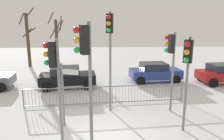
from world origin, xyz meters
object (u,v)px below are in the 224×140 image
at_px(car_red_near, 224,73).
at_px(car_black_trailing, 67,77).
at_px(traffic_light_rear_right, 171,55).
at_px(bare_tree_left, 28,39).
at_px(traffic_light_mid_right, 86,61).
at_px(traffic_light_mid_left, 110,40).
at_px(traffic_light_foreground_left, 187,64).
at_px(traffic_light_rear_left, 54,69).
at_px(car_blue_mid, 155,72).
at_px(direction_sign_post, 64,92).
at_px(bare_tree_centre, 57,38).

bearing_deg(car_red_near, car_black_trailing, 177.01).
xyz_separation_m(traffic_light_rear_right, bare_tree_left, (-10.68, 11.77, -0.11)).
height_order(traffic_light_mid_right, traffic_light_mid_left, traffic_light_mid_left).
height_order(traffic_light_foreground_left, car_red_near, traffic_light_foreground_left).
bearing_deg(car_red_near, traffic_light_rear_left, -149.90).
relative_size(traffic_light_mid_right, car_blue_mid, 1.16).
distance_m(direction_sign_post, car_red_near, 12.37).
bearing_deg(car_blue_mid, bare_tree_centre, 131.06).
distance_m(traffic_light_rear_left, car_black_trailing, 7.51).
relative_size(direction_sign_post, car_red_near, 0.72).
bearing_deg(car_red_near, direction_sign_post, -155.25).
height_order(traffic_light_foreground_left, car_blue_mid, traffic_light_foreground_left).
relative_size(traffic_light_mid_left, bare_tree_centre, 0.90).
height_order(traffic_light_mid_left, bare_tree_left, bare_tree_left).
bearing_deg(traffic_light_mid_right, car_blue_mid, -50.87).
height_order(car_blue_mid, car_black_trailing, same).
xyz_separation_m(traffic_light_mid_left, car_blue_mid, (3.68, 5.44, -2.89)).
bearing_deg(traffic_light_rear_left, traffic_light_mid_right, -113.83).
relative_size(traffic_light_rear_left, car_blue_mid, 1.01).
height_order(traffic_light_mid_right, traffic_light_foreground_left, traffic_light_mid_right).
distance_m(traffic_light_rear_right, car_red_near, 7.77).
distance_m(traffic_light_foreground_left, car_blue_mid, 7.98).
relative_size(traffic_light_rear_right, car_red_near, 1.03).
relative_size(traffic_light_rear_right, car_black_trailing, 1.02).
bearing_deg(traffic_light_rear_right, car_blue_mid, -14.75).
distance_m(traffic_light_mid_right, bare_tree_left, 16.75).
bearing_deg(car_black_trailing, bare_tree_centre, 98.00).
bearing_deg(traffic_light_mid_left, car_black_trailing, -44.16).
relative_size(direction_sign_post, bare_tree_centre, 0.51).
bearing_deg(bare_tree_centre, traffic_light_mid_left, -69.37).
distance_m(car_black_trailing, car_red_near, 11.49).
xyz_separation_m(traffic_light_mid_left, traffic_light_rear_right, (2.99, -0.10, -0.69)).
relative_size(direction_sign_post, car_blue_mid, 0.72).
xyz_separation_m(traffic_light_rear_right, traffic_light_foreground_left, (-0.04, -2.12, -0.06)).
xyz_separation_m(car_black_trailing, car_red_near, (11.48, 0.39, 0.00)).
xyz_separation_m(traffic_light_rear_right, car_red_near, (5.70, 4.80, -2.20)).
bearing_deg(traffic_light_rear_left, traffic_light_foreground_left, -72.33).
bearing_deg(traffic_light_rear_right, traffic_light_mid_right, 124.56).
bearing_deg(direction_sign_post, car_red_near, 46.11).
bearing_deg(traffic_light_rear_left, traffic_light_mid_left, -25.61).
relative_size(bare_tree_left, bare_tree_centre, 1.06).
bearing_deg(car_black_trailing, traffic_light_foreground_left, -55.15).
distance_m(car_blue_mid, car_black_trailing, 6.57).
relative_size(traffic_light_rear_left, direction_sign_post, 1.41).
bearing_deg(direction_sign_post, traffic_light_mid_right, -47.06).
bearing_deg(traffic_light_mid_right, car_red_near, -73.03).
distance_m(car_blue_mid, car_red_near, 5.06).
bearing_deg(traffic_light_rear_right, direction_sign_post, 96.99).
bearing_deg(car_blue_mid, bare_tree_left, 146.44).
xyz_separation_m(car_black_trailing, bare_tree_left, (-4.90, 7.36, 2.09)).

